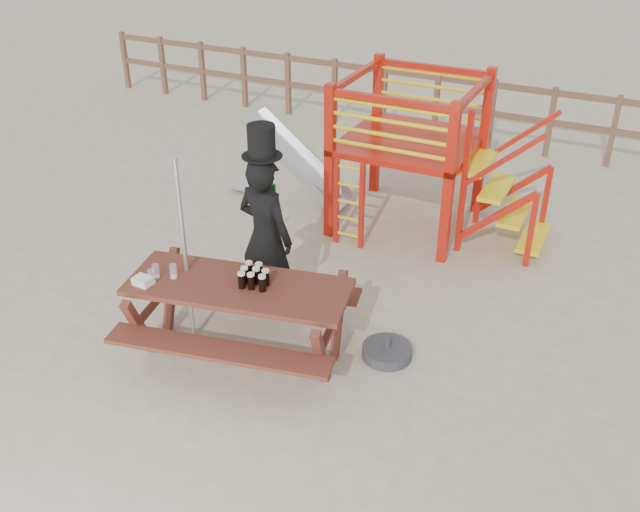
# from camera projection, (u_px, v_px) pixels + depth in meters

# --- Properties ---
(ground) EXTENTS (60.00, 60.00, 0.00)m
(ground) POSITION_uv_depth(u_px,v_px,m) (265.00, 361.00, 7.37)
(ground) COLOR #C5B399
(ground) RESTS_ON ground
(back_fence) EXTENTS (15.09, 0.09, 1.20)m
(back_fence) POSITION_uv_depth(u_px,v_px,m) (464.00, 102.00, 12.44)
(back_fence) COLOR brown
(back_fence) RESTS_ON ground
(playground_fort) EXTENTS (4.71, 1.84, 2.10)m
(playground_fort) POSITION_uv_depth(u_px,v_px,m) (403.00, 151.00, 9.57)
(playground_fort) COLOR #B6180C
(playground_fort) RESTS_ON ground
(picnic_table) EXTENTS (2.48, 1.94, 0.86)m
(picnic_table) POSITION_uv_depth(u_px,v_px,m) (240.00, 311.00, 7.22)
(picnic_table) COLOR maroon
(picnic_table) RESTS_ON ground
(man_with_hat) EXTENTS (0.75, 0.56, 2.22)m
(man_with_hat) POSITION_uv_depth(u_px,v_px,m) (265.00, 233.00, 7.72)
(man_with_hat) COLOR black
(man_with_hat) RESTS_ON ground
(metal_pole) EXTENTS (0.05, 0.05, 2.09)m
(metal_pole) POSITION_uv_depth(u_px,v_px,m) (185.00, 254.00, 7.21)
(metal_pole) COLOR #B2B2B7
(metal_pole) RESTS_ON ground
(parasol_base) EXTENTS (0.53, 0.53, 0.22)m
(parasol_base) POSITION_uv_depth(u_px,v_px,m) (387.00, 352.00, 7.42)
(parasol_base) COLOR #36363B
(parasol_base) RESTS_ON ground
(paper_bag) EXTENTS (0.19, 0.15, 0.08)m
(paper_bag) POSITION_uv_depth(u_px,v_px,m) (143.00, 281.00, 7.04)
(paper_bag) COLOR white
(paper_bag) RESTS_ON picnic_table
(stout_pints) EXTENTS (0.33, 0.30, 0.17)m
(stout_pints) POSITION_uv_depth(u_px,v_px,m) (254.00, 276.00, 7.03)
(stout_pints) COLOR black
(stout_pints) RESTS_ON picnic_table
(empty_glasses) EXTENTS (0.23, 0.25, 0.15)m
(empty_glasses) POSITION_uv_depth(u_px,v_px,m) (160.00, 273.00, 7.11)
(empty_glasses) COLOR silver
(empty_glasses) RESTS_ON picnic_table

